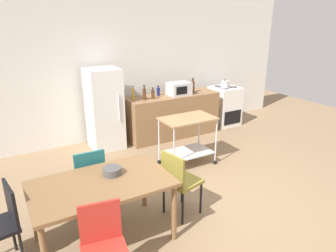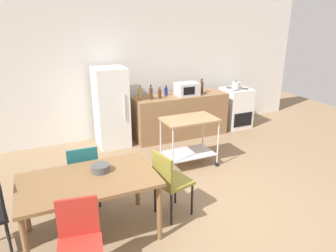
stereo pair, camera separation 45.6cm
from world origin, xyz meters
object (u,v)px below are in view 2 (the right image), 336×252
stove_oven (236,108)px  kitchen_cart (189,134)px  bottle_hot_sauce (160,94)px  chair_olive (170,180)px  fruit_bowl (101,168)px  refrigerator (111,107)px  chair_teal (83,171)px  chair_red (80,240)px  kettle (236,85)px  bottle_soy_sauce (151,93)px  bottle_wine (140,93)px  dining_table (89,185)px  bottle_vinegar (202,87)px  microwave (187,89)px  bottle_sesame_oil (166,91)px

stove_oven → kitchen_cart: stove_oven is taller
kitchen_cart → bottle_hot_sauce: bearing=90.3°
chair_olive → fruit_bowl: chair_olive is taller
refrigerator → kitchen_cart: (0.96, -1.43, -0.20)m
chair_teal → refrigerator: bearing=-113.5°
chair_olive → stove_oven: (2.84, 2.53, -0.07)m
chair_red → kettle: bearing=47.2°
chair_teal → bottle_soy_sauce: (1.66, 1.77, 0.50)m
chair_olive → bottle_wine: bearing=-25.3°
dining_table → kitchen_cart: 2.22m
bottle_vinegar → fruit_bowl: (-2.70, -2.37, -0.23)m
chair_red → refrigerator: bearing=79.6°
refrigerator → microwave: refrigerator is taller
bottle_vinegar → kettle: bottle_vinegar is taller
chair_red → stove_oven: stove_oven is taller
chair_red → kettle: kettle is taller
bottle_soy_sauce → microwave: bottle_soy_sauce is taller
bottle_wine → bottle_sesame_oil: size_ratio=1.29×
bottle_soy_sauce → fruit_bowl: size_ratio=1.39×
chair_teal → bottle_vinegar: bottle_vinegar is taller
bottle_hot_sauce → kitchen_cart: bearing=-89.7°
fruit_bowl → bottle_hot_sauce: bearing=53.5°
chair_teal → kettle: kettle is taller
dining_table → microwave: size_ratio=3.26×
chair_red → stove_oven: (4.05, 3.20, -0.07)m
chair_olive → bottle_vinegar: (1.89, 2.49, 0.51)m
chair_teal → refrigerator: size_ratio=0.57×
chair_olive → bottle_vinegar: 3.17m
chair_red → bottle_soy_sauce: size_ratio=3.03×
bottle_vinegar → kettle: size_ratio=1.28×
refrigerator → kitchen_cart: refrigerator is taller
fruit_bowl → kettle: kettle is taller
bottle_wine → bottle_soy_sauce: bottle_soy_sauce is taller
stove_oven → bottle_sesame_oil: bearing=177.4°
bottle_wine → bottle_soy_sauce: size_ratio=0.91×
chair_olive → bottle_sesame_oil: bottle_sesame_oil is taller
dining_table → bottle_sesame_oil: bearing=51.1°
bottle_sesame_oil → microwave: 0.44m
chair_teal → bottle_vinegar: 3.41m
dining_table → bottle_wine: bottle_wine is taller
kitchen_cart → fruit_bowl: kitchen_cart is taller
chair_red → kitchen_cart: (2.11, 1.85, 0.05)m
bottle_wine → bottle_sesame_oil: 0.59m
chair_red → bottle_sesame_oil: bearing=63.6°
bottle_vinegar → bottle_sesame_oil: bearing=171.4°
dining_table → bottle_soy_sauce: size_ratio=5.11×
chair_olive → bottle_sesame_oil: size_ratio=4.28×
stove_oven → bottle_vinegar: (-0.96, -0.04, 0.58)m
dining_table → stove_oven: 4.58m
fruit_bowl → bottle_vinegar: bearing=41.2°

